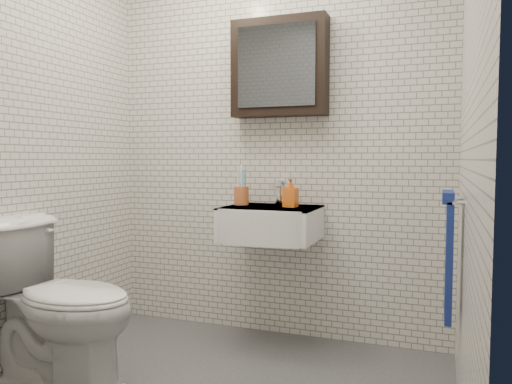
# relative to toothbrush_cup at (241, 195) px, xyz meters

# --- Properties ---
(room_shell) EXTENTS (2.22, 2.02, 2.51)m
(room_shell) POSITION_rel_toothbrush_cup_xyz_m (0.16, -0.83, 0.55)
(room_shell) COLOR silver
(room_shell) RESTS_ON ground
(washbasin) EXTENTS (0.55, 0.50, 0.20)m
(washbasin) POSITION_rel_toothbrush_cup_xyz_m (0.21, -0.09, -0.16)
(washbasin) COLOR white
(washbasin) RESTS_ON room_shell
(faucet) EXTENTS (0.06, 0.20, 0.15)m
(faucet) POSITION_rel_toothbrush_cup_xyz_m (0.21, 0.10, 0.00)
(faucet) COLOR silver
(faucet) RESTS_ON washbasin
(mirror_cabinet) EXTENTS (0.60, 0.15, 0.60)m
(mirror_cabinet) POSITION_rel_toothbrush_cup_xyz_m (0.21, 0.10, 0.79)
(mirror_cabinet) COLOR black
(mirror_cabinet) RESTS_ON room_shell
(towel_rail) EXTENTS (0.09, 0.30, 0.58)m
(towel_rail) POSITION_rel_toothbrush_cup_xyz_m (1.21, -0.48, -0.19)
(towel_rail) COLOR silver
(towel_rail) RESTS_ON room_shell
(toothbrush_cup) EXTENTS (0.09, 0.09, 0.25)m
(toothbrush_cup) POSITION_rel_toothbrush_cup_xyz_m (0.00, 0.00, 0.00)
(toothbrush_cup) COLOR #BF602F
(toothbrush_cup) RESTS_ON washbasin
(soap_bottle) EXTENTS (0.08, 0.08, 0.17)m
(soap_bottle) POSITION_rel_toothbrush_cup_xyz_m (0.33, -0.04, 0.02)
(soap_bottle) COLOR orange
(soap_bottle) RESTS_ON washbasin
(toilet) EXTENTS (0.84, 0.51, 0.84)m
(toilet) POSITION_rel_toothbrush_cup_xyz_m (-0.60, -0.94, -0.49)
(toilet) COLOR white
(toilet) RESTS_ON ground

